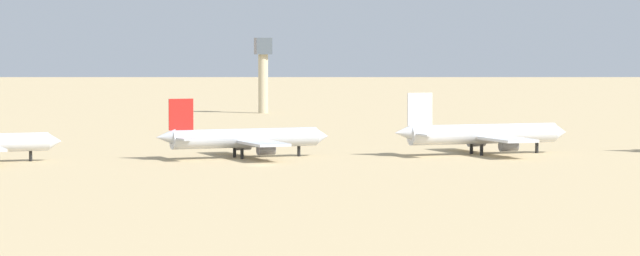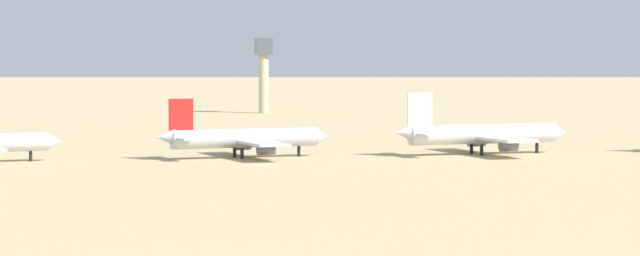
% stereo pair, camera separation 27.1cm
% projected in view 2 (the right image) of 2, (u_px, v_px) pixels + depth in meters
% --- Properties ---
extents(ground, '(4000.00, 4000.00, 0.00)m').
position_uv_depth(ground, '(261.00, 165.00, 304.58)').
color(ground, tan).
extents(ridge_center, '(298.97, 295.95, 107.24)m').
position_uv_depth(ridge_center, '(252.00, 6.00, 1440.89)').
color(ridge_center, gray).
rests_on(ridge_center, ground).
extents(ridge_east, '(361.15, 347.47, 111.15)m').
position_uv_depth(ridge_east, '(612.00, 5.00, 1488.05)').
color(ridge_east, slate).
rests_on(ridge_east, ground).
extents(parked_jet_red_3, '(37.25, 31.75, 12.33)m').
position_uv_depth(parked_jet_red_3, '(243.00, 138.00, 323.29)').
color(parked_jet_red_3, silver).
rests_on(parked_jet_red_3, ground).
extents(parked_jet_white_4, '(39.89, 33.83, 13.18)m').
position_uv_depth(parked_jet_white_4, '(482.00, 134.00, 332.82)').
color(parked_jet_white_4, silver).
rests_on(parked_jet_white_4, ground).
extents(control_tower, '(5.20, 5.20, 24.67)m').
position_uv_depth(control_tower, '(264.00, 68.00, 517.16)').
color(control_tower, '#C6B793').
rests_on(control_tower, ground).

